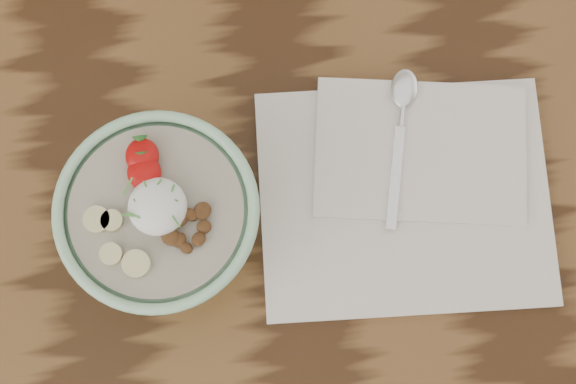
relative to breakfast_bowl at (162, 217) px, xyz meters
The scene contains 4 objects.
table 20.49cm from the breakfast_bowl, 21.32° to the left, with size 160.00×90.00×75.00cm.
breakfast_bowl is the anchor object (origin of this frame).
napkin 24.78cm from the breakfast_bowl, ahead, with size 30.57×26.13×1.79cm.
spoon 26.42cm from the breakfast_bowl, 19.37° to the left, with size 5.94×16.66×0.87cm.
Camera 1 is at (-2.37, -18.87, 154.97)cm, focal length 50.00 mm.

